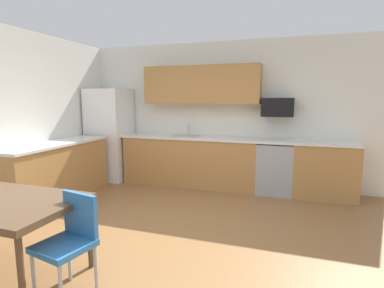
{
  "coord_description": "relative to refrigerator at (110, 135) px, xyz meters",
  "views": [
    {
      "loc": [
        1.35,
        -3.05,
        1.64
      ],
      "look_at": [
        0.0,
        1.0,
        1.0
      ],
      "focal_mm": 28.15,
      "sensor_mm": 36.0,
      "label": 1
    }
  ],
  "objects": [
    {
      "name": "ground_plane",
      "position": [
        2.18,
        -2.22,
        -0.92
      ],
      "size": [
        12.0,
        12.0,
        0.0
      ],
      "primitive_type": "plane",
      "color": "olive"
    },
    {
      "name": "wall_back",
      "position": [
        2.18,
        0.43,
        0.43
      ],
      "size": [
        5.8,
        0.1,
        2.7
      ],
      "primitive_type": "cube",
      "color": "silver",
      "rests_on": "ground"
    },
    {
      "name": "cabinet_run_back",
      "position": [
        1.7,
        0.08,
        -0.47
      ],
      "size": [
        2.55,
        0.6,
        0.9
      ],
      "primitive_type": "cube",
      "color": "#AD7A42",
      "rests_on": "ground"
    },
    {
      "name": "cabinet_run_back_right",
      "position": [
        4.08,
        0.08,
        -0.47
      ],
      "size": [
        1.0,
        0.6,
        0.9
      ],
      "primitive_type": "cube",
      "color": "#AD7A42",
      "rests_on": "ground"
    },
    {
      "name": "cabinet_run_left",
      "position": [
        -0.12,
        -1.42,
        -0.47
      ],
      "size": [
        0.6,
        2.0,
        0.9
      ],
      "primitive_type": "cube",
      "color": "#AD7A42",
      "rests_on": "ground"
    },
    {
      "name": "countertop_back",
      "position": [
        2.18,
        0.08,
        0.0
      ],
      "size": [
        4.8,
        0.64,
        0.04
      ],
      "primitive_type": "cube",
      "color": "silver",
      "rests_on": "cabinet_run_back"
    },
    {
      "name": "countertop_left",
      "position": [
        -0.12,
        -1.42,
        0.0
      ],
      "size": [
        0.64,
        2.0,
        0.04
      ],
      "primitive_type": "cube",
      "color": "silver",
      "rests_on": "cabinet_run_left"
    },
    {
      "name": "upper_cabinets_back",
      "position": [
        1.88,
        0.21,
        0.98
      ],
      "size": [
        2.2,
        0.34,
        0.7
      ],
      "primitive_type": "cube",
      "color": "#AD7A42"
    },
    {
      "name": "refrigerator",
      "position": [
        0.0,
        0.0,
        0.0
      ],
      "size": [
        0.76,
        0.7,
        1.84
      ],
      "primitive_type": "cube",
      "color": "white",
      "rests_on": "ground"
    },
    {
      "name": "oven_range",
      "position": [
        3.28,
        0.08,
        -0.46
      ],
      "size": [
        0.6,
        0.6,
        0.91
      ],
      "color": "#999BA0",
      "rests_on": "ground"
    },
    {
      "name": "microwave",
      "position": [
        3.28,
        0.18,
        0.58
      ],
      "size": [
        0.54,
        0.36,
        0.32
      ],
      "primitive_type": "cube",
      "color": "black"
    },
    {
      "name": "sink_basin",
      "position": [
        1.62,
        0.08,
        -0.04
      ],
      "size": [
        0.48,
        0.4,
        0.14
      ],
      "primitive_type": "cube",
      "color": "#A5A8AD",
      "rests_on": "countertop_back"
    },
    {
      "name": "sink_faucet",
      "position": [
        1.62,
        0.26,
        0.12
      ],
      "size": [
        0.02,
        0.02,
        0.24
      ],
      "primitive_type": "cylinder",
      "color": "#B2B5BA",
      "rests_on": "countertop_back"
    },
    {
      "name": "dining_table",
      "position": [
        1.07,
        -3.36,
        -0.23
      ],
      "size": [
        1.4,
        0.9,
        0.74
      ],
      "color": "brown",
      "rests_on": "ground"
    },
    {
      "name": "chair_near_table",
      "position": [
        1.82,
        -3.34,
        -0.41
      ],
      "size": [
        0.47,
        0.47,
        0.85
      ],
      "color": "#2D72B7",
      "rests_on": "ground"
    }
  ]
}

